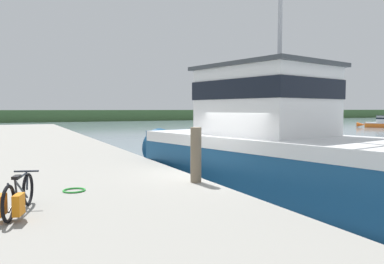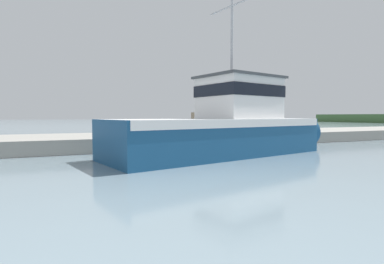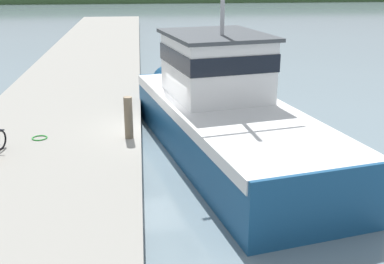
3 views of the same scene
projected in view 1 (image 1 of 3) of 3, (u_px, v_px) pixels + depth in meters
The scene contains 7 objects.
ground_plane at pixel (220, 201), 10.62m from camera, with size 320.00×320.00×0.00m, color gray.
dock_pier at pixel (82, 202), 8.96m from camera, with size 6.08×80.00×0.76m, color gray.
far_shoreline at pixel (176, 115), 89.51m from camera, with size 180.00×5.00×2.42m, color #426638.
fishing_boat_main at pixel (284, 147), 11.15m from camera, with size 5.93×13.45×8.56m.
bicycle_touring at pixel (16, 198), 6.40m from camera, with size 0.74×1.67×0.69m.
mooring_post at pixel (196, 155), 9.35m from camera, with size 0.28×0.28×1.38m, color #756651.
hose_coil at pixel (74, 190), 8.36m from camera, with size 0.50×0.50×0.04m, color green.
Camera 1 is at (-5.24, -9.11, 2.59)m, focal length 35.00 mm.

